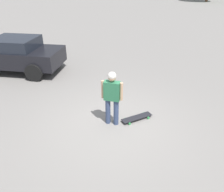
# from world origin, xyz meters

# --- Properties ---
(ground_plane) EXTENTS (220.00, 220.00, 0.00)m
(ground_plane) POSITION_xyz_m (0.00, 0.00, 0.00)
(ground_plane) COLOR gray
(person) EXTENTS (0.60, 0.24, 1.60)m
(person) POSITION_xyz_m (0.00, 0.00, 0.94)
(person) COLOR #38476B
(person) RESTS_ON ground_plane
(skateboard) EXTENTS (0.91, 0.76, 0.09)m
(skateboard) POSITION_xyz_m (0.70, 0.29, 0.07)
(skateboard) COLOR #232328
(skateboard) RESTS_ON ground_plane
(car_parked_near) EXTENTS (4.04, 1.97, 1.49)m
(car_parked_near) POSITION_xyz_m (-4.78, 3.31, 0.79)
(car_parked_near) COLOR black
(car_parked_near) RESTS_ON ground_plane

